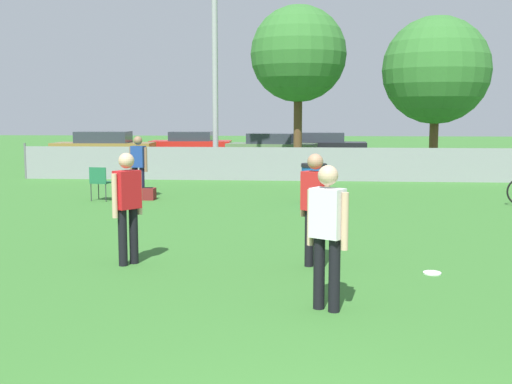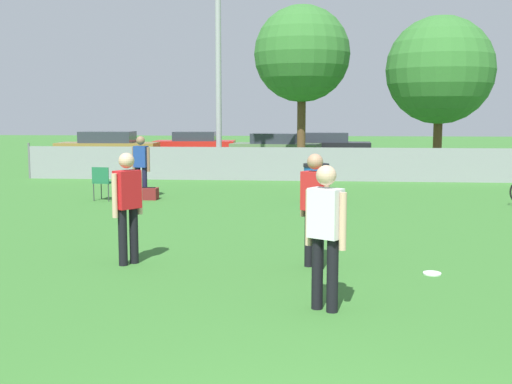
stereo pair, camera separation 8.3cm
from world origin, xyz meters
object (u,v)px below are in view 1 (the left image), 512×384
Objects in this scene: light_pole at (215,5)px; player_thrower_red at (315,203)px; player_defender_red at (127,201)px; parked_car_olive at (272,147)px; frisbee_disc at (432,273)px; spectator_in_blue at (138,163)px; folding_chair_sideline at (100,181)px; player_receiver_white at (327,228)px; parked_car_tan at (104,147)px; parked_car_red at (191,144)px; tree_far_right at (436,71)px; trash_bin at (314,184)px; parked_car_dark at (320,146)px; gear_bag_sideline at (142,194)px; tree_near_pole at (298,54)px.

player_thrower_red is at bearing -76.06° from light_pole.
player_defender_red is 20.61m from parked_car_olive.
player_thrower_red reaches higher than frisbee_disc.
spectator_in_blue is 1.88× the size of folding_chair_sideline.
player_receiver_white is 10.29m from folding_chair_sideline.
parked_car_tan is 1.12× the size of parked_car_red.
tree_far_right is 10.05m from trash_bin.
folding_chair_sideline is (-1.97, -6.85, -5.43)m from light_pole.
parked_car_dark is (5.84, 15.61, 0.12)m from folding_chair_sideline.
gear_bag_sideline is (-4.39, 0.51, -0.35)m from trash_bin.
player_receiver_white is 2.51m from frisbee_disc.
tree_far_right reaches higher than parked_car_red.
player_defender_red is 7.10m from trash_bin.
parked_car_olive is at bearing 3.65° from parked_car_tan.
tree_near_pole is at bearing 28.98° from player_defender_red.
player_defender_red is at bearing -73.79° from parked_car_tan.
tree_near_pole is at bearing 132.76° from player_thrower_red.
player_thrower_red and player_receiver_white have the same top height.
gear_bag_sideline is 0.15× the size of parked_car_dark.
parked_car_dark reaches higher than frisbee_disc.
tree_far_right is at bearing 62.09° from trash_bin.
player_thrower_red is 0.40× the size of parked_car_red.
light_pole is 14.49m from player_defender_red.
spectator_in_blue is 13.53m from parked_car_olive.
player_receiver_white is 24.34m from parked_car_dark.
spectator_in_blue reaches higher than frisbee_disc.
gear_bag_sideline is (-5.97, 7.25, 0.14)m from frisbee_disc.
parked_car_olive reaches higher than parked_car_dark.
parked_car_red is (-5.46, 7.35, -3.75)m from tree_near_pole.
parked_car_olive is (-1.27, 5.10, -3.77)m from tree_near_pole.
light_pole is 8.93m from parked_car_olive.
tree_near_pole is at bearing 65.44° from gear_bag_sideline.
folding_chair_sideline is 13.64m from parked_car_tan.
tree_near_pole is 6.25× the size of trash_bin.
parked_car_tan is at bearing 134.58° from light_pole.
player_thrower_red is at bearing 125.83° from player_receiver_white.
player_receiver_white is at bearing -76.07° from parked_car_olive.
light_pole reaches higher than parked_car_dark.
player_defender_red reaches higher than spectator_in_blue.
spectator_in_blue is at bearing -135.01° from folding_chair_sideline.
tree_far_right reaches higher than parked_car_olive.
spectator_in_blue is 15.56m from parked_car_red.
parked_car_tan is (-4.09, 13.01, 0.15)m from folding_chair_sideline.
tree_far_right reaches higher than player_receiver_white.
tree_near_pole is 1.37× the size of parked_car_dark.
parked_car_olive is (1.62, 7.00, -5.30)m from light_pole.
parked_car_dark reaches higher than gear_bag_sideline.
spectator_in_blue is 1.11m from folding_chair_sideline.
player_defender_red is at bearing -115.82° from tree_far_right.
player_defender_red is at bearing -87.27° from light_pole.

